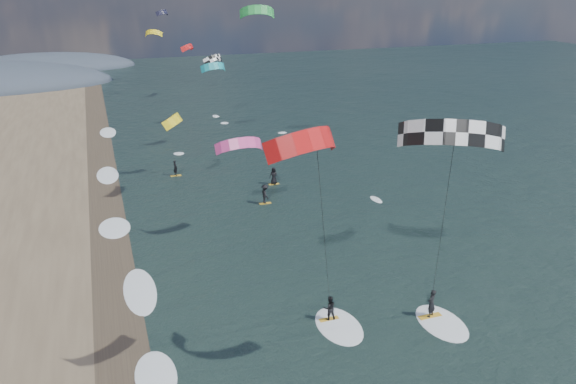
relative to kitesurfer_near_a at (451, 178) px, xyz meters
name	(u,v)px	position (x,y,z in m)	size (l,w,h in m)	color
wet_sand_strip	(121,338)	(-15.00, 8.98, -11.17)	(3.00, 240.00, 0.00)	#382D23
kitesurfer_near_a	(451,178)	(0.00, 0.00, 0.00)	(8.04, 9.26, 14.67)	gold
kitesurfer_near_b	(324,213)	(-5.10, 2.53, -2.02)	(6.99, 8.62, 14.38)	gold
far_kitesurfers	(252,184)	(-1.41, 29.06, -10.27)	(10.08, 11.38, 1.86)	gold
bg_kite_field	(199,55)	(-2.08, 50.49, -0.69)	(12.29, 75.82, 10.28)	gray
shoreline_surf	(135,294)	(-13.80, 13.73, -11.18)	(2.40, 79.40, 0.11)	white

